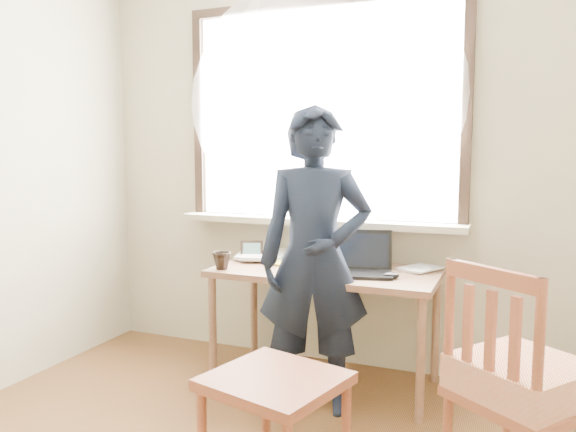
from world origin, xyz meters
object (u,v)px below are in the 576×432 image
at_px(desk, 326,281).
at_px(work_chair, 275,395).
at_px(mug_white, 326,256).
at_px(side_chair, 519,382).
at_px(mug_dark, 222,261).
at_px(laptop, 361,264).
at_px(person, 315,260).

distance_m(desk, work_chair, 1.14).
height_order(mug_white, side_chair, side_chair).
xyz_separation_m(work_chair, side_chair, (0.89, 0.27, 0.09)).
bearing_deg(mug_dark, laptop, 14.39).
height_order(mug_dark, person, person).
relative_size(desk, side_chair, 1.34).
xyz_separation_m(laptop, person, (-0.17, -0.28, 0.06)).
bearing_deg(mug_dark, mug_white, 36.10).
bearing_deg(laptop, work_chair, -93.00).
bearing_deg(work_chair, desk, 98.33).
relative_size(mug_white, mug_dark, 1.13).
relative_size(laptop, mug_white, 3.29).
distance_m(mug_white, side_chair, 1.48).
bearing_deg(mug_dark, side_chair, -20.51).
height_order(desk, person, person).
bearing_deg(work_chair, side_chair, 17.15).
distance_m(side_chair, person, 1.17).
height_order(mug_dark, side_chair, side_chair).
distance_m(work_chair, side_chair, 0.93).
height_order(mug_white, work_chair, mug_white).
relative_size(work_chair, person, 0.36).
bearing_deg(work_chair, mug_white, 99.44).
bearing_deg(laptop, person, -121.38).
xyz_separation_m(side_chair, person, (-1.01, 0.52, 0.30)).
relative_size(desk, work_chair, 2.21).
xyz_separation_m(desk, laptop, (0.22, -0.03, 0.13)).
xyz_separation_m(laptop, mug_dark, (-0.78, -0.20, -0.01)).
distance_m(desk, mug_white, 0.19).
distance_m(laptop, side_chair, 1.18).
distance_m(laptop, mug_dark, 0.80).
height_order(desk, side_chair, side_chair).
height_order(desk, mug_dark, mug_dark).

